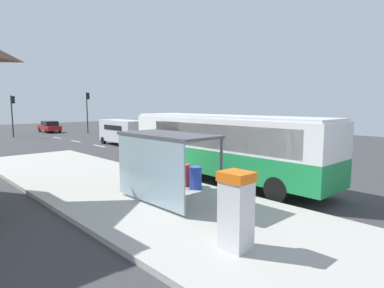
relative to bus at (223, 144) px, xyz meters
The scene contains 19 objects.
ground_plane 11.78m from the bus, 81.54° to the left, with size 56.00×92.00×0.04m, color #38383A.
sidewalk_platform 5.03m from the bus, behind, with size 6.20×30.00×0.18m, color #ADAAA3.
lane_stripe_seg_1 4.41m from the bus, 60.67° to the right, with size 0.16×2.20×0.01m, color silver.
lane_stripe_seg_2 3.08m from the bus, 37.57° to the left, with size 0.16×2.20×0.01m, color silver.
lane_stripe_seg_3 7.04m from the bus, 73.23° to the left, with size 0.16×2.20×0.01m, color silver.
lane_stripe_seg_4 11.82m from the bus, 80.33° to the left, with size 0.16×2.20×0.01m, color silver.
lane_stripe_seg_5 16.73m from the bus, 83.22° to the left, with size 0.16×2.20×0.01m, color silver.
lane_stripe_seg_6 21.68m from the bus, 84.79° to the left, with size 0.16×2.20×0.01m, color silver.
lane_stripe_seg_7 26.64m from the bus, 85.77° to the left, with size 0.16×2.20×0.01m, color silver.
bus is the anchor object (origin of this frame).
white_van 16.24m from the bus, 76.05° to the left, with size 2.06×5.21×2.30m.
sedan_near 34.83m from the bus, 83.39° to the left, with size 1.96×4.46×1.52m.
ticket_machine 7.91m from the bus, 136.55° to the right, with size 0.66×0.76×1.94m.
recycling_bin_blue 2.83m from the bus, 165.69° to the right, with size 0.52×0.52×0.95m, color blue.
recycling_bin_red 2.76m from the bus, behind, with size 0.52×0.52×0.95m, color red.
recycling_bin_yellow 2.86m from the bus, 162.90° to the left, with size 0.52×0.52×0.95m, color yellow.
traffic_light_near_side 30.55m from the bus, 76.33° to the left, with size 0.49×0.28×5.32m.
traffic_light_far_side 30.50m from the bus, 92.61° to the left, with size 0.49×0.28×4.76m.
bus_shelter 4.84m from the bus, 166.80° to the right, with size 1.80×4.00×2.50m.
Camera 1 is at (-13.43, -7.72, 3.73)m, focal length 30.11 mm.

